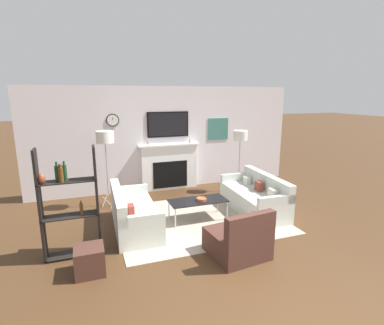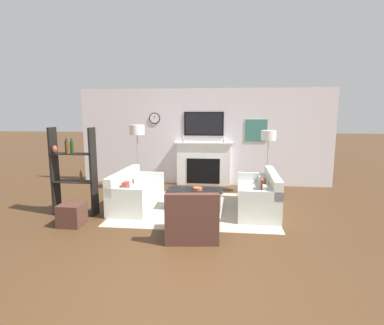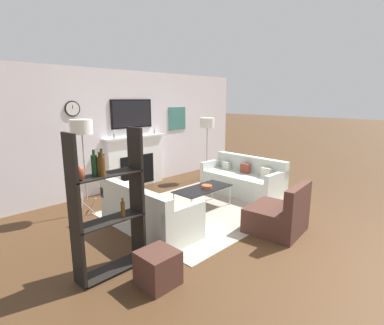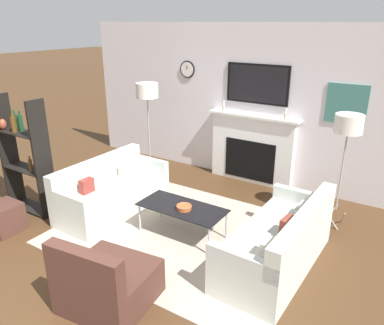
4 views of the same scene
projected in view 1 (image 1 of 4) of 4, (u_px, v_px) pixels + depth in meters
name	position (u px, v px, depth m)	size (l,w,h in m)	color
ground_plane	(284.00, 312.00, 3.53)	(60.00, 60.00, 0.00)	#482F1A
fireplace_wall	(168.00, 143.00, 7.93)	(7.10, 0.28, 2.70)	silver
area_rug	(198.00, 219.00, 6.13)	(3.25, 2.58, 0.01)	#B1A08D
couch_left	(133.00, 215.00, 5.63)	(0.81, 1.77, 0.78)	silver
couch_right	(255.00, 198.00, 6.49)	(0.84, 1.84, 0.81)	silver
armchair	(239.00, 241.00, 4.69)	(0.91, 0.89, 0.81)	#4A2C23
coffee_table	(198.00, 201.00, 6.02)	(1.17, 0.54, 0.42)	black
decorative_bowl	(201.00, 199.00, 5.98)	(0.20, 0.20, 0.06)	#BE5C2D
floor_lamp_left	(105.00, 138.00, 6.48)	(0.38, 0.38, 1.73)	#9E998E
floor_lamp_right	(240.00, 136.00, 7.60)	(0.36, 0.36, 1.61)	#9E998E
shelf_unit	(68.00, 203.00, 4.56)	(0.85, 0.28, 1.74)	black
ottoman	(90.00, 260.00, 4.25)	(0.41, 0.41, 0.40)	#4A2C23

